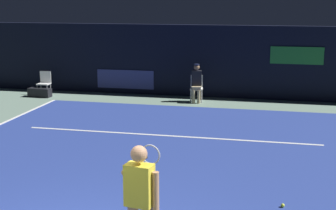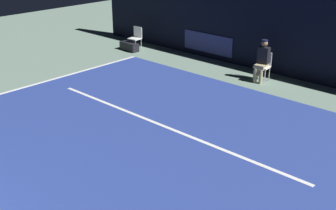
# 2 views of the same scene
# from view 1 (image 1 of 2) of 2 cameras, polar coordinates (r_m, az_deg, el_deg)

# --- Properties ---
(ground_plane) EXTENTS (31.89, 31.89, 0.00)m
(ground_plane) POSITION_cam_1_polar(r_m,az_deg,el_deg) (11.40, -2.14, -6.18)
(ground_plane) COLOR slate
(court_surface) EXTENTS (10.03, 11.31, 0.01)m
(court_surface) POSITION_cam_1_polar(r_m,az_deg,el_deg) (11.40, -2.14, -6.16)
(court_surface) COLOR navy
(court_surface) RESTS_ON ground
(line_service) EXTENTS (7.83, 0.10, 0.01)m
(line_service) POSITION_cam_1_polar(r_m,az_deg,el_deg) (13.24, 0.06, -3.50)
(line_service) COLOR white
(line_service) RESTS_ON court_surface
(back_wall) EXTENTS (16.54, 0.33, 2.60)m
(back_wall) POSITION_cam_1_polar(r_m,az_deg,el_deg) (18.42, 3.91, 4.98)
(back_wall) COLOR black
(back_wall) RESTS_ON ground
(tennis_player) EXTENTS (0.51, 1.00, 1.73)m
(tennis_player) POSITION_cam_1_polar(r_m,az_deg,el_deg) (6.71, -3.15, -10.61)
(tennis_player) COLOR tan
(tennis_player) RESTS_ON ground
(line_judge_on_chair) EXTENTS (0.49, 0.57, 1.32)m
(line_judge_on_chair) POSITION_cam_1_polar(r_m,az_deg,el_deg) (17.45, 3.24, 2.56)
(line_judge_on_chair) COLOR white
(line_judge_on_chair) RESTS_ON ground
(courtside_chair_near) EXTENTS (0.47, 0.45, 0.88)m
(courtside_chair_near) POSITION_cam_1_polar(r_m,az_deg,el_deg) (19.19, -13.78, 2.55)
(courtside_chair_near) COLOR white
(courtside_chair_near) RESTS_ON ground
(tennis_ball) EXTENTS (0.07, 0.07, 0.07)m
(tennis_ball) POSITION_cam_1_polar(r_m,az_deg,el_deg) (9.12, 12.83, -11.00)
(tennis_ball) COLOR #CCE033
(tennis_ball) RESTS_ON court_surface
(equipment_bag) EXTENTS (0.86, 0.37, 0.32)m
(equipment_bag) POSITION_cam_1_polar(r_m,az_deg,el_deg) (19.00, -14.29, 1.37)
(equipment_bag) COLOR black
(equipment_bag) RESTS_ON ground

